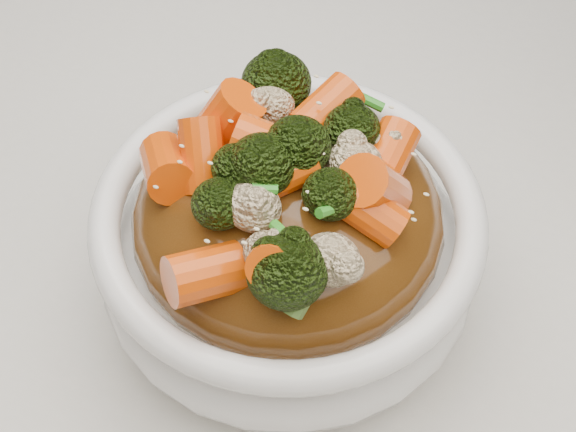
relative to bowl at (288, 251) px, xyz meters
The scene contains 8 objects.
tablecloth 0.07m from the bowl, 117.74° to the left, with size 1.20×0.80×0.04m, color silver.
bowl is the anchor object (origin of this frame).
sauce_base 0.03m from the bowl, behind, with size 0.16×0.16×0.09m, color #512D0D.
carrots 0.08m from the bowl, behind, with size 0.16×0.16×0.05m, color #E04B07, non-canonical shape.
broccoli 0.08m from the bowl, behind, with size 0.16×0.16×0.04m, color black, non-canonical shape.
cauliflower 0.08m from the bowl, behind, with size 0.16×0.16×0.03m, color beige, non-canonical shape.
scallions 0.08m from the bowl, 116.57° to the right, with size 0.12×0.12×0.02m, color #2C881F, non-canonical shape.
sesame_seeds 0.08m from the bowl, behind, with size 0.14×0.14×0.01m, color beige, non-canonical shape.
Camera 1 is at (0.14, -0.28, 1.16)m, focal length 55.00 mm.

